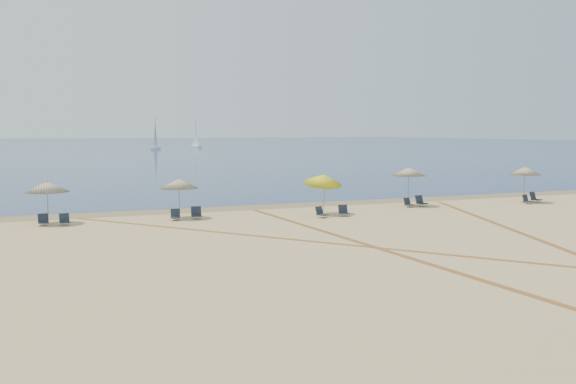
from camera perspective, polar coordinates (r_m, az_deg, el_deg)
name	(u,v)px	position (r m, az deg, el deg)	size (l,w,h in m)	color
ground	(537,294)	(20.76, 21.51, -8.54)	(160.00, 160.00, 0.00)	tan
ocean	(73,145)	(239.97, -18.80, 4.07)	(500.00, 500.00, 0.00)	#0C2151
wet_sand	(265,206)	(41.27, -2.09, -1.29)	(500.00, 500.00, 0.00)	olive
umbrella_1	(47,187)	(35.63, -20.89, 0.43)	(2.28, 2.28, 2.31)	gray
umbrella_2	(179,184)	(36.01, -9.80, 0.76)	(2.16, 2.16, 2.30)	gray
umbrella_3	(323,179)	(37.17, 3.18, 1.17)	(2.26, 2.33, 2.61)	gray
umbrella_4	(409,172)	(42.05, 10.83, 1.82)	(2.24, 2.24, 2.60)	gray
umbrella_5	(525,171)	(46.39, 20.57, 1.81)	(2.18, 2.18, 2.52)	gray
chair_2	(43,220)	(35.28, -21.20, -2.40)	(0.53, 0.62, 0.61)	black
chair_3	(64,220)	(35.08, -19.50, -2.39)	(0.52, 0.61, 0.61)	black
chair_4	(175,215)	(35.36, -10.11, -2.08)	(0.62, 0.69, 0.62)	black
chair_5	(196,213)	(35.78, -8.26, -1.92)	(0.66, 0.75, 0.68)	black
chair_6	(321,213)	(35.96, 2.99, -1.88)	(0.71, 0.76, 0.63)	black
chair_7	(343,211)	(36.68, 5.02, -1.73)	(0.64, 0.72, 0.64)	black
chair_8	(408,203)	(41.51, 10.80, -0.99)	(0.62, 0.68, 0.60)	black
chair_9	(421,201)	(42.27, 11.87, -0.83)	(0.68, 0.76, 0.70)	black
chair_10	(527,200)	(45.64, 20.73, -0.66)	(0.64, 0.70, 0.61)	black
chair_11	(535,198)	(46.73, 21.36, -0.49)	(0.78, 0.85, 0.72)	black
sailboat_1	(156,140)	(170.37, -11.86, 4.63)	(3.57, 5.75, 8.41)	white
sailboat_2	(196,140)	(186.77, -8.32, 4.70)	(2.38, 5.41, 7.82)	white
tire_tracks	(381,237)	(29.76, 8.38, -4.02)	(49.63, 42.36, 0.00)	tan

